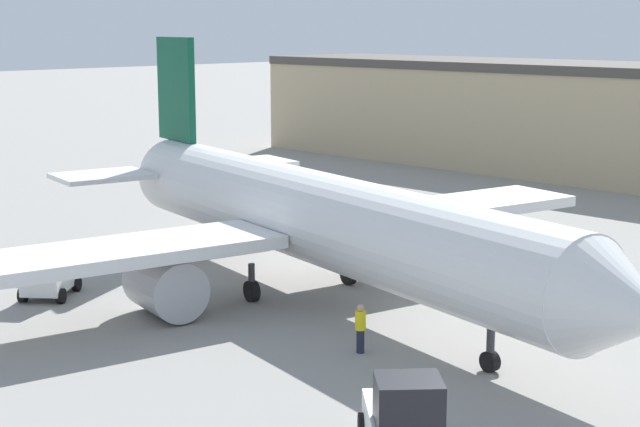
{
  "coord_description": "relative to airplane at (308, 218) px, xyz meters",
  "views": [
    {
      "loc": [
        28.3,
        -27.92,
        11.43
      ],
      "look_at": [
        0.0,
        0.0,
        3.72
      ],
      "focal_mm": 55.0,
      "sensor_mm": 36.0,
      "label": 1
    }
  ],
  "objects": [
    {
      "name": "ground_crew_worker",
      "position": [
        6.64,
        -3.85,
        -2.45
      ],
      "size": [
        0.39,
        0.39,
        1.77
      ],
      "rotation": [
        0.0,
        0.0,
        4.66
      ],
      "color": "#1E2338",
      "rests_on": "ground_plane"
    },
    {
      "name": "baggage_tug",
      "position": [
        13.39,
        -9.36,
        -2.26
      ],
      "size": [
        3.82,
        3.69,
        2.51
      ],
      "rotation": [
        0.0,
        0.0,
        -0.73
      ],
      "color": "silver",
      "rests_on": "ground_plane"
    },
    {
      "name": "belt_loader_truck",
      "position": [
        -7.49,
        -8.11,
        -2.39
      ],
      "size": [
        3.12,
        3.2,
        2.16
      ],
      "rotation": [
        0.0,
        0.0,
        -0.87
      ],
      "color": "silver",
      "rests_on": "ground_plane"
    },
    {
      "name": "ground_plane",
      "position": [
        0.88,
        -0.17,
        -3.4
      ],
      "size": [
        400.0,
        400.0,
        0.0
      ],
      "primitive_type": "plane",
      "color": "gray"
    },
    {
      "name": "airplane",
      "position": [
        0.0,
        0.0,
        0.0
      ],
      "size": [
        35.88,
        29.64,
        10.77
      ],
      "rotation": [
        0.0,
        0.0,
        -0.19
      ],
      "color": "silver",
      "rests_on": "ground_plane"
    }
  ]
}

